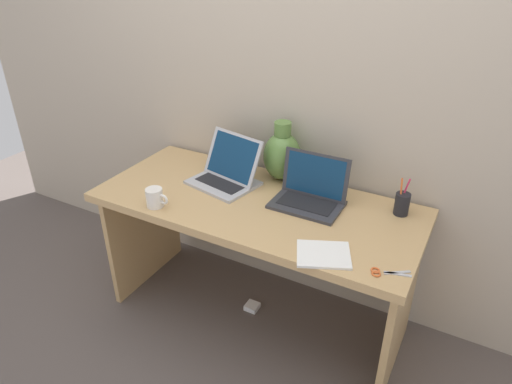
{
  "coord_description": "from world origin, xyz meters",
  "views": [
    {
      "loc": [
        0.89,
        -1.63,
        1.79
      ],
      "look_at": [
        0.0,
        0.0,
        0.76
      ],
      "focal_mm": 32.28,
      "sensor_mm": 36.0,
      "label": 1
    }
  ],
  "objects_px": {
    "laptop_left": "(228,171)",
    "scissors": "(384,272)",
    "power_brick": "(252,307)",
    "green_vase": "(282,155)",
    "laptop_right": "(311,191)",
    "pen_cup": "(402,204)",
    "notebook_stack": "(323,254)",
    "coffee_mug": "(155,198)"
  },
  "relations": [
    {
      "from": "laptop_left",
      "to": "coffee_mug",
      "type": "bearing_deg",
      "value": -114.41
    },
    {
      "from": "green_vase",
      "to": "pen_cup",
      "type": "height_order",
      "value": "green_vase"
    },
    {
      "from": "laptop_left",
      "to": "notebook_stack",
      "type": "bearing_deg",
      "value": -28.21
    },
    {
      "from": "notebook_stack",
      "to": "power_brick",
      "type": "distance_m",
      "value": 0.89
    },
    {
      "from": "laptop_left",
      "to": "pen_cup",
      "type": "height_order",
      "value": "laptop_left"
    },
    {
      "from": "power_brick",
      "to": "green_vase",
      "type": "bearing_deg",
      "value": 80.37
    },
    {
      "from": "laptop_left",
      "to": "green_vase",
      "type": "height_order",
      "value": "green_vase"
    },
    {
      "from": "coffee_mug",
      "to": "pen_cup",
      "type": "bearing_deg",
      "value": 25.04
    },
    {
      "from": "green_vase",
      "to": "laptop_left",
      "type": "bearing_deg",
      "value": -142.5
    },
    {
      "from": "laptop_left",
      "to": "laptop_right",
      "type": "height_order",
      "value": "laptop_left"
    },
    {
      "from": "green_vase",
      "to": "laptop_right",
      "type": "bearing_deg",
      "value": -35.12
    },
    {
      "from": "green_vase",
      "to": "notebook_stack",
      "type": "bearing_deg",
      "value": -50.17
    },
    {
      "from": "notebook_stack",
      "to": "laptop_right",
      "type": "bearing_deg",
      "value": 119.83
    },
    {
      "from": "green_vase",
      "to": "notebook_stack",
      "type": "height_order",
      "value": "green_vase"
    },
    {
      "from": "green_vase",
      "to": "scissors",
      "type": "xyz_separation_m",
      "value": [
        0.66,
        -0.51,
        -0.13
      ]
    },
    {
      "from": "notebook_stack",
      "to": "power_brick",
      "type": "relative_size",
      "value": 2.94
    },
    {
      "from": "coffee_mug",
      "to": "green_vase",
      "type": "bearing_deg",
      "value": 54.18
    },
    {
      "from": "notebook_stack",
      "to": "pen_cup",
      "type": "distance_m",
      "value": 0.49
    },
    {
      "from": "laptop_right",
      "to": "scissors",
      "type": "relative_size",
      "value": 2.19
    },
    {
      "from": "green_vase",
      "to": "pen_cup",
      "type": "xyz_separation_m",
      "value": [
        0.62,
        -0.06,
        -0.08
      ]
    },
    {
      "from": "pen_cup",
      "to": "laptop_right",
      "type": "bearing_deg",
      "value": -166.32
    },
    {
      "from": "laptop_left",
      "to": "notebook_stack",
      "type": "xyz_separation_m",
      "value": [
        0.65,
        -0.35,
        -0.06
      ]
    },
    {
      "from": "laptop_right",
      "to": "scissors",
      "type": "bearing_deg",
      "value": -38.81
    },
    {
      "from": "laptop_left",
      "to": "scissors",
      "type": "bearing_deg",
      "value": -21.27
    },
    {
      "from": "notebook_stack",
      "to": "coffee_mug",
      "type": "height_order",
      "value": "coffee_mug"
    },
    {
      "from": "laptop_left",
      "to": "scissors",
      "type": "xyz_separation_m",
      "value": [
        0.88,
        -0.34,
        -0.06
      ]
    },
    {
      "from": "green_vase",
      "to": "power_brick",
      "type": "xyz_separation_m",
      "value": [
        -0.04,
        -0.24,
        -0.83
      ]
    },
    {
      "from": "coffee_mug",
      "to": "laptop_left",
      "type": "bearing_deg",
      "value": 65.59
    },
    {
      "from": "scissors",
      "to": "power_brick",
      "type": "bearing_deg",
      "value": 159.13
    },
    {
      "from": "laptop_right",
      "to": "power_brick",
      "type": "height_order",
      "value": "laptop_right"
    },
    {
      "from": "scissors",
      "to": "power_brick",
      "type": "distance_m",
      "value": 1.03
    },
    {
      "from": "pen_cup",
      "to": "power_brick",
      "type": "relative_size",
      "value": 2.47
    },
    {
      "from": "scissors",
      "to": "pen_cup",
      "type": "bearing_deg",
      "value": 95.55
    },
    {
      "from": "laptop_right",
      "to": "pen_cup",
      "type": "height_order",
      "value": "laptop_right"
    },
    {
      "from": "laptop_left",
      "to": "coffee_mug",
      "type": "relative_size",
      "value": 3.13
    },
    {
      "from": "green_vase",
      "to": "scissors",
      "type": "height_order",
      "value": "green_vase"
    },
    {
      "from": "laptop_right",
      "to": "coffee_mug",
      "type": "bearing_deg",
      "value": -148.52
    },
    {
      "from": "laptop_left",
      "to": "coffee_mug",
      "type": "xyz_separation_m",
      "value": [
        -0.16,
        -0.36,
        -0.02
      ]
    },
    {
      "from": "laptop_right",
      "to": "pen_cup",
      "type": "bearing_deg",
      "value": 13.68
    },
    {
      "from": "laptop_left",
      "to": "scissors",
      "type": "relative_size",
      "value": 2.48
    },
    {
      "from": "laptop_right",
      "to": "notebook_stack",
      "type": "bearing_deg",
      "value": -60.17
    },
    {
      "from": "power_brick",
      "to": "scissors",
      "type": "bearing_deg",
      "value": -20.87
    }
  ]
}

